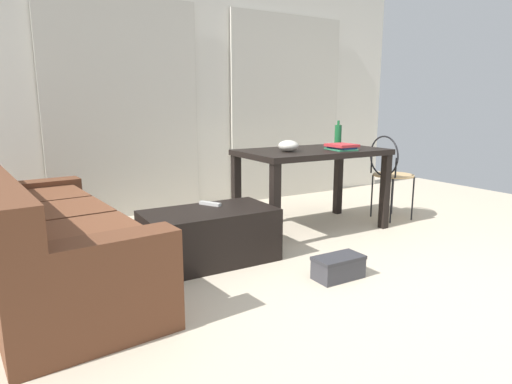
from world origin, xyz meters
TOP-DOWN VIEW (x-y plane):
  - ground_plane at (0.00, 1.11)m, footprint 7.24×7.24m
  - wall_back at (0.00, 3.02)m, footprint 5.20×0.10m
  - curtains at (0.00, 2.93)m, footprint 3.55×0.03m
  - couch at (-1.93, 1.38)m, footprint 1.01×2.15m
  - coffee_table at (-0.85, 1.25)m, footprint 0.96×0.52m
  - craft_table at (0.34, 1.57)m, footprint 1.33×0.76m
  - wire_chair at (1.23, 1.46)m, footprint 0.41×0.42m
  - bottle_near at (0.76, 1.71)m, footprint 0.07×0.07m
  - bowl at (0.05, 1.53)m, footprint 0.18×0.18m
  - book_stack at (0.54, 1.40)m, footprint 0.23×0.29m
  - tv_remote_primary at (-0.77, 1.39)m, footprint 0.13×0.18m
  - shoebox at (-0.23, 0.51)m, footprint 0.34×0.19m

SIDE VIEW (x-z plane):
  - ground_plane at x=0.00m, z-range 0.00..0.00m
  - shoebox at x=-0.23m, z-range 0.00..0.16m
  - coffee_table at x=-0.85m, z-range 0.00..0.40m
  - couch at x=-1.93m, z-range -0.08..0.67m
  - tv_remote_primary at x=-0.77m, z-range 0.40..0.42m
  - wire_chair at x=1.23m, z-range 0.10..0.96m
  - craft_table at x=0.34m, z-range 0.27..1.02m
  - book_stack at x=0.54m, z-range 0.75..0.81m
  - bowl at x=0.05m, z-range 0.75..0.85m
  - bottle_near at x=0.76m, z-range 0.74..0.98m
  - curtains at x=0.00m, z-range 0.00..2.21m
  - wall_back at x=0.00m, z-range 0.00..2.67m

